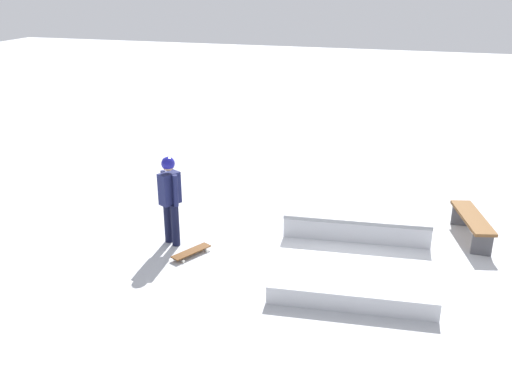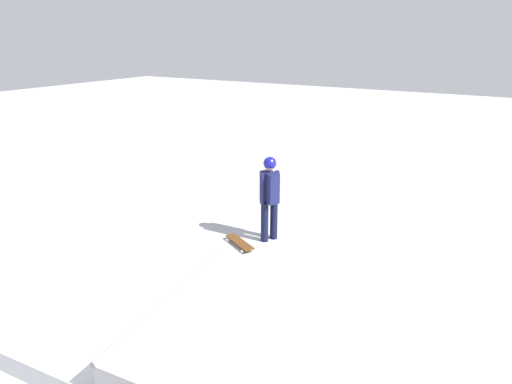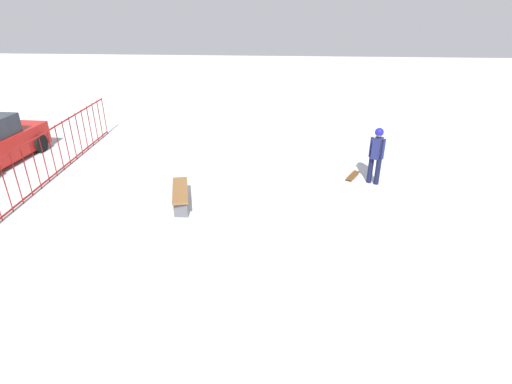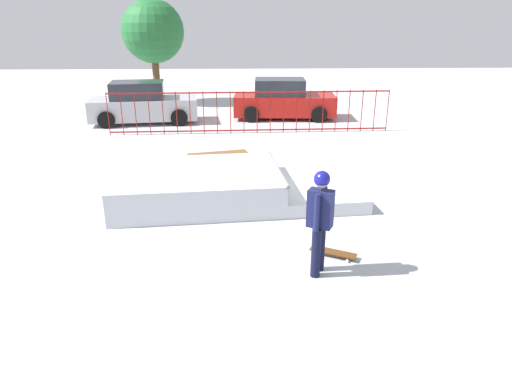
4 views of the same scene
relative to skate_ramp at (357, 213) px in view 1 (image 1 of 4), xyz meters
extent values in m
plane|color=#B7BABF|center=(0.87, -0.08, -0.32)|extent=(60.00, 60.00, 0.00)
cube|color=silver|center=(-0.48, -0.04, 0.03)|extent=(3.83, 2.93, 0.70)
cube|color=silver|center=(2.21, 0.21, -0.17)|extent=(2.04, 2.76, 0.30)
cylinder|color=gray|center=(1.31, 0.12, 0.38)|extent=(0.32, 2.60, 0.08)
cylinder|color=black|center=(1.65, -3.37, 0.09)|extent=(0.15, 0.15, 0.82)
cylinder|color=black|center=(1.75, -3.17, 0.09)|extent=(0.15, 0.15, 0.82)
cube|color=#191E4C|center=(1.70, -3.27, 0.80)|extent=(0.44, 0.37, 0.60)
cylinder|color=#191E4C|center=(1.62, -3.43, 0.80)|extent=(0.09, 0.09, 0.60)
cylinder|color=#191E4C|center=(1.78, -3.12, 0.80)|extent=(0.09, 0.09, 0.60)
sphere|color=tan|center=(1.70, -3.27, 1.25)|extent=(0.22, 0.22, 0.22)
sphere|color=navy|center=(1.70, -3.27, 1.28)|extent=(0.25, 0.25, 0.25)
cube|color=#593314|center=(2.07, -2.74, -0.23)|extent=(0.80, 0.55, 0.02)
cylinder|color=silver|center=(1.77, -2.71, -0.29)|extent=(0.06, 0.05, 0.06)
cylinder|color=silver|center=(1.87, -2.51, -0.29)|extent=(0.06, 0.05, 0.06)
cylinder|color=silver|center=(2.26, -2.97, -0.29)|extent=(0.06, 0.05, 0.06)
cylinder|color=silver|center=(2.37, -2.76, -0.29)|extent=(0.06, 0.05, 0.06)
cube|color=brown|center=(-0.11, 2.17, 0.13)|extent=(1.65, 0.77, 0.06)
cube|color=#4C4C51|center=(-0.74, 2.01, -0.11)|extent=(0.08, 0.36, 0.42)
cube|color=#4C4C51|center=(0.52, 2.32, -0.11)|extent=(0.08, 0.36, 0.42)
camera|label=1|loc=(10.40, 0.97, 4.48)|focal=39.12mm
camera|label=2|loc=(-2.02, 3.58, 3.54)|focal=30.02mm
camera|label=3|loc=(-9.53, -0.52, 4.75)|focal=28.04mm
camera|label=4|loc=(0.49, -9.67, 3.50)|focal=32.03mm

